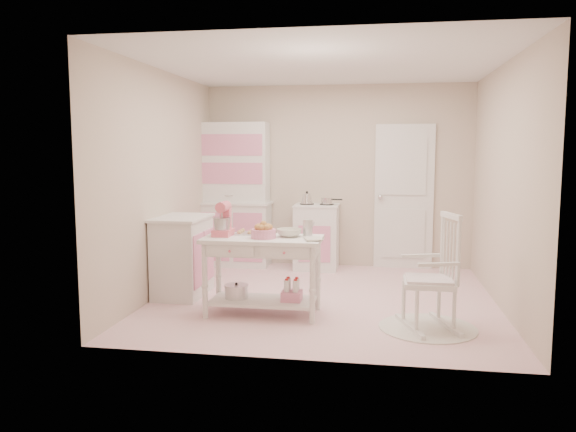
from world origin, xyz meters
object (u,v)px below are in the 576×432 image
object	(u,v)px
work_table	(263,276)
stand_mixer	(223,220)
hutch	(235,194)
stove	(317,236)
rocking_chair	(429,271)
bread_basket	(264,234)
base_cabinet	(183,256)

from	to	relation	value
work_table	stand_mixer	size ratio (longest dim) A/B	3.53
hutch	stove	bearing A→B (deg)	-2.39
hutch	rocking_chair	world-z (taller)	hutch
stove	stand_mixer	distance (m)	2.45
hutch	stove	size ratio (longest dim) A/B	2.26
hutch	rocking_chair	bearing A→B (deg)	-45.31
stove	work_table	xyz separation A→B (m)	(-0.29, -2.31, -0.06)
stand_mixer	bread_basket	distance (m)	0.46
rocking_chair	base_cabinet	bearing A→B (deg)	145.57
hutch	bread_basket	size ratio (longest dim) A/B	8.32
work_table	bread_basket	distance (m)	0.45
stove	work_table	distance (m)	2.33
hutch	work_table	bearing A→B (deg)	-69.01
hutch	base_cabinet	bearing A→B (deg)	-95.48
work_table	stove	bearing A→B (deg)	82.76
stand_mixer	base_cabinet	bearing A→B (deg)	139.28
base_cabinet	rocking_chair	bearing A→B (deg)	-16.69
stove	rocking_chair	xyz separation A→B (m)	(1.34, -2.52, 0.09)
base_cabinet	work_table	bearing A→B (deg)	-29.35
stove	bread_basket	size ratio (longest dim) A/B	3.68
rocking_chair	bread_basket	bearing A→B (deg)	156.66
base_cabinet	stand_mixer	bearing A→B (deg)	-41.74
stand_mixer	work_table	bearing A→B (deg)	-1.70
stove	base_cabinet	bearing A→B (deg)	-128.71
hutch	rocking_chair	distance (m)	3.65
bread_basket	work_table	bearing A→B (deg)	111.80
base_cabinet	stove	bearing A→B (deg)	51.29
stove	work_table	bearing A→B (deg)	-97.24
base_cabinet	bread_basket	distance (m)	1.33
stove	stand_mixer	bearing A→B (deg)	-107.29
stand_mixer	bread_basket	size ratio (longest dim) A/B	1.36
rocking_chair	bread_basket	world-z (taller)	rocking_chair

